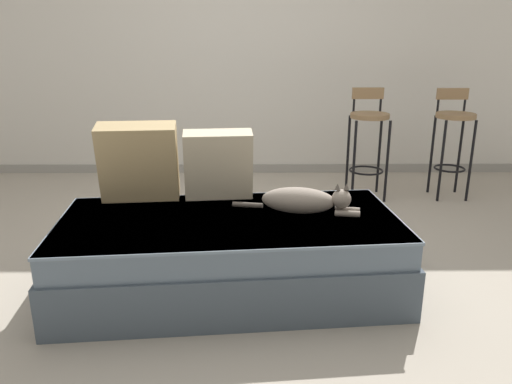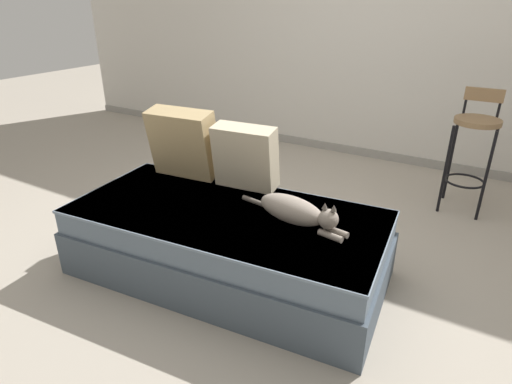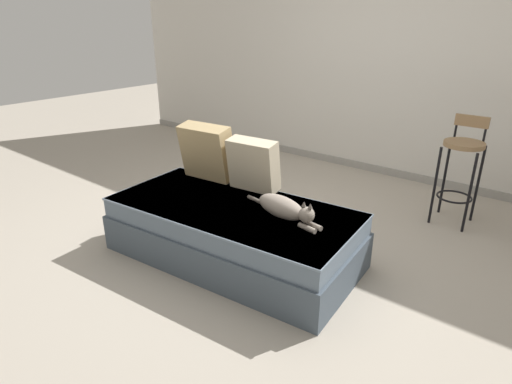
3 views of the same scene
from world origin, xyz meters
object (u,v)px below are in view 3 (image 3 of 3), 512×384
object	(u,v)px
couch	(233,232)
cat	(284,208)
throw_pillow_corner	(207,152)
bar_stool_near_window	(462,160)
throw_pillow_middle	(253,165)

from	to	relation	value
couch	cat	world-z (taller)	cat
throw_pillow_corner	cat	world-z (taller)	throw_pillow_corner
throw_pillow_corner	bar_stool_near_window	bearing A→B (deg)	39.98
bar_stool_near_window	throw_pillow_middle	bearing A→B (deg)	-131.58
couch	throw_pillow_middle	bearing A→B (deg)	102.71
throw_pillow_corner	throw_pillow_middle	size ratio (longest dim) A/B	1.13
couch	throw_pillow_corner	xyz separation A→B (m)	(-0.56, 0.31, 0.46)
couch	throw_pillow_corner	bearing A→B (deg)	150.79
couch	bar_stool_near_window	bearing A→B (deg)	56.49
couch	bar_stool_near_window	xyz separation A→B (m)	(1.16, 1.76, 0.37)
cat	bar_stool_near_window	size ratio (longest dim) A/B	0.75
throw_pillow_corner	throw_pillow_middle	distance (m)	0.48
throw_pillow_middle	bar_stool_near_window	size ratio (longest dim) A/B	0.44
throw_pillow_corner	bar_stool_near_window	xyz separation A→B (m)	(1.72, 1.44, -0.09)
bar_stool_near_window	throw_pillow_corner	bearing A→B (deg)	-140.02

